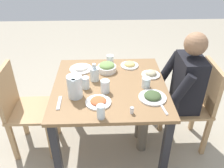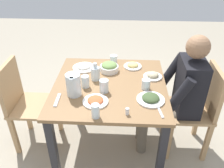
% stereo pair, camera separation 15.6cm
% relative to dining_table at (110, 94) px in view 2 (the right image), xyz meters
% --- Properties ---
extents(ground_plane, '(8.00, 8.00, 0.00)m').
position_rel_dining_table_xyz_m(ground_plane, '(0.00, 0.00, -0.60)').
color(ground_plane, '#9E937F').
extents(dining_table, '(0.98, 0.98, 0.71)m').
position_rel_dining_table_xyz_m(dining_table, '(0.00, 0.00, 0.00)').
color(dining_table, olive).
rests_on(dining_table, ground_plane).
extents(chair_near, '(0.40, 0.40, 0.88)m').
position_rel_dining_table_xyz_m(chair_near, '(-0.00, -0.80, -0.10)').
color(chair_near, tan).
rests_on(chair_near, ground_plane).
extents(chair_far, '(0.40, 0.40, 0.88)m').
position_rel_dining_table_xyz_m(chair_far, '(-0.01, 0.80, -0.10)').
color(chair_far, tan).
rests_on(chair_far, ground_plane).
extents(diner_near, '(0.48, 0.53, 1.18)m').
position_rel_dining_table_xyz_m(diner_near, '(-0.00, -0.60, 0.04)').
color(diner_near, black).
rests_on(diner_near, ground_plane).
extents(water_pitcher, '(0.16, 0.12, 0.19)m').
position_rel_dining_table_xyz_m(water_pitcher, '(-0.16, 0.28, 0.20)').
color(water_pitcher, silver).
rests_on(water_pitcher, dining_table).
extents(salad_bowl, '(0.18, 0.18, 0.09)m').
position_rel_dining_table_xyz_m(salad_bowl, '(0.24, 0.02, 0.15)').
color(salad_bowl, white).
rests_on(salad_bowl, dining_table).
extents(plate_fries, '(0.18, 0.18, 0.05)m').
position_rel_dining_table_xyz_m(plate_fries, '(0.33, -0.21, 0.12)').
color(plate_fries, white).
rests_on(plate_fries, dining_table).
extents(plate_yoghurt, '(0.22, 0.22, 0.05)m').
position_rel_dining_table_xyz_m(plate_yoghurt, '(0.28, 0.27, 0.12)').
color(plate_yoghurt, white).
rests_on(plate_yoghurt, dining_table).
extents(plate_dolmas, '(0.22, 0.22, 0.05)m').
position_rel_dining_table_xyz_m(plate_dolmas, '(-0.21, -0.34, 0.12)').
color(plate_dolmas, white).
rests_on(plate_dolmas, dining_table).
extents(plate_beans, '(0.17, 0.17, 0.05)m').
position_rel_dining_table_xyz_m(plate_beans, '(0.14, -0.39, 0.12)').
color(plate_beans, white).
rests_on(plate_beans, dining_table).
extents(plate_rice_curry, '(0.20, 0.20, 0.04)m').
position_rel_dining_table_xyz_m(plate_rice_curry, '(-0.26, 0.10, 0.12)').
color(plate_rice_curry, white).
rests_on(plate_rice_curry, dining_table).
extents(water_glass_far_right, '(0.07, 0.07, 0.10)m').
position_rel_dining_table_xyz_m(water_glass_far_right, '(-0.04, 0.21, 0.16)').
color(water_glass_far_right, silver).
rests_on(water_glass_far_right, dining_table).
extents(water_glass_near_right, '(0.08, 0.08, 0.11)m').
position_rel_dining_table_xyz_m(water_glass_near_right, '(-0.11, 0.04, 0.16)').
color(water_glass_near_right, silver).
rests_on(water_glass_near_right, dining_table).
extents(water_glass_center, '(0.07, 0.07, 0.09)m').
position_rel_dining_table_xyz_m(water_glass_center, '(-0.05, -0.31, 0.15)').
color(water_glass_center, silver).
rests_on(water_glass_center, dining_table).
extents(water_glass_far_left, '(0.07, 0.07, 0.09)m').
position_rel_dining_table_xyz_m(water_glass_far_left, '(0.40, -0.02, 0.15)').
color(water_glass_far_left, silver).
rests_on(water_glass_far_left, dining_table).
extents(water_glass_by_pitcher, '(0.06, 0.06, 0.11)m').
position_rel_dining_table_xyz_m(water_glass_by_pitcher, '(-0.43, 0.08, 0.16)').
color(water_glass_by_pitcher, silver).
rests_on(water_glass_by_pitcher, dining_table).
extents(oil_carafe, '(0.08, 0.08, 0.16)m').
position_rel_dining_table_xyz_m(oil_carafe, '(0.08, 0.13, 0.16)').
color(oil_carafe, silver).
rests_on(oil_carafe, dining_table).
extents(salt_shaker, '(0.03, 0.03, 0.05)m').
position_rel_dining_table_xyz_m(salt_shaker, '(-0.39, -0.15, 0.13)').
color(salt_shaker, white).
rests_on(salt_shaker, dining_table).
extents(fork_near, '(0.17, 0.03, 0.01)m').
position_rel_dining_table_xyz_m(fork_near, '(-0.25, 0.40, 0.11)').
color(fork_near, silver).
rests_on(fork_near, dining_table).
extents(knife_near, '(0.19, 0.05, 0.01)m').
position_rel_dining_table_xyz_m(knife_near, '(-0.33, -0.39, 0.11)').
color(knife_near, silver).
rests_on(knife_near, dining_table).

